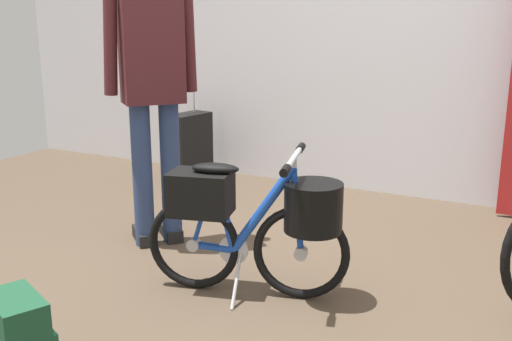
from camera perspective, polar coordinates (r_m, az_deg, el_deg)
name	(u,v)px	position (r m, az deg, el deg)	size (l,w,h in m)	color
ground_plane	(215,307)	(2.71, -4.02, -13.01)	(6.43, 6.43, 0.00)	brown
folding_bike_foreground	(256,218)	(2.68, 0.00, -4.58)	(0.93, 0.52, 0.68)	black
visitor_near_wall	(152,75)	(3.26, -9.98, 9.05)	(0.39, 0.42, 1.66)	navy
rolling_suitcase	(189,146)	(4.65, -6.45, 2.36)	(0.23, 0.38, 0.83)	black
backpack_on_floor	(21,340)	(2.29, -21.78, -14.96)	(0.30, 0.26, 0.32)	#19472D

